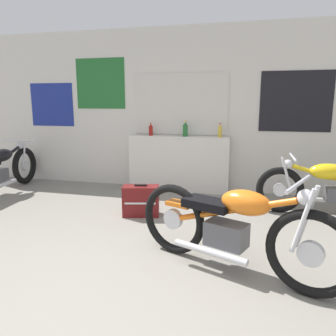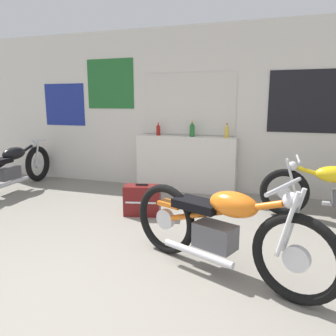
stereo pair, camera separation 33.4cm
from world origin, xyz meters
name	(u,v)px [view 1 (the left image)]	position (x,y,z in m)	size (l,w,h in m)	color
ground_plane	(89,313)	(0.00, 0.00, 0.00)	(24.00, 24.00, 0.00)	gray
wall_back	(185,110)	(0.00, 3.74, 1.41)	(10.00, 0.07, 2.80)	silver
sill_counter	(179,163)	(-0.08, 3.56, 0.48)	(1.75, 0.28, 0.96)	silver
bottle_leftmost	(151,130)	(-0.58, 3.56, 1.06)	(0.07, 0.07, 0.22)	maroon
bottle_left_center	(185,129)	(0.04, 3.53, 1.08)	(0.08, 0.08, 0.27)	#23662D
bottle_center	(220,131)	(0.62, 3.53, 1.07)	(0.06, 0.06, 0.24)	gold
motorcycle_orange	(233,226)	(0.99, 0.87, 0.44)	(1.93, 0.93, 0.93)	black
hard_case_darkred	(141,201)	(-0.30, 2.13, 0.21)	(0.53, 0.35, 0.44)	maroon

